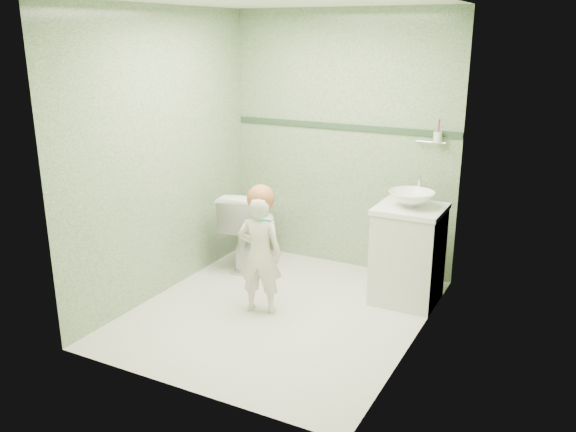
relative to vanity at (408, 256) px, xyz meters
The scene contains 12 objects.
ground 1.16m from the vanity, 140.19° to the right, with size 2.50×2.50×0.00m, color beige.
room_shell 1.35m from the vanity, 140.19° to the right, with size 2.50×2.54×2.40m.
trim_stripe 1.38m from the vanity, 147.36° to the left, with size 2.20×0.02×0.05m, color #2C452D.
vanity is the anchor object (origin of this frame).
counter 0.41m from the vanity, ahead, with size 0.54×0.52×0.04m, color white.
basin 0.49m from the vanity, ahead, with size 0.37×0.37×0.13m, color white.
faucet 0.60m from the vanity, 90.00° to the left, with size 0.03×0.13×0.18m.
cup_holder 1.05m from the vanity, 83.76° to the left, with size 0.26×0.07×0.21m.
toilet 1.58m from the vanity, behind, with size 0.42×0.74×0.76m, color white.
toddler 1.24m from the vanity, 143.16° to the right, with size 0.36×0.24×0.98m, color white.
hair_cap 1.34m from the vanity, 144.09° to the right, with size 0.22×0.22×0.22m, color #9E5C34.
teal_toothbrush 1.30m from the vanity, 136.45° to the right, with size 0.11×0.14×0.08m.
Camera 1 is at (2.10, -3.88, 2.18)m, focal length 37.19 mm.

